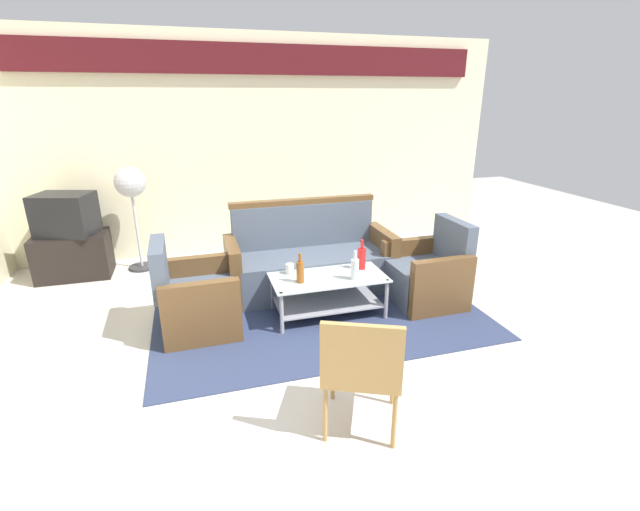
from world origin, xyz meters
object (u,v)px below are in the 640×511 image
object	(u,v)px
wicker_chair	(362,365)
bottle_brown	(300,271)
couch	(310,262)
armchair_left	(196,300)
pedestal_fan	(131,188)
armchair_right	(428,275)
bottle_clear	(355,269)
tv_stand	(74,256)
cup	(290,269)
coffee_table	(327,289)
television	(65,214)
bottle_red	(362,258)

from	to	relation	value
wicker_chair	bottle_brown	bearing A→B (deg)	114.56
couch	armchair_left	distance (m)	1.37
bottle_brown	pedestal_fan	distance (m)	2.53
armchair_right	bottle_clear	world-z (taller)	armchair_right
tv_stand	cup	bearing A→B (deg)	-36.07
armchair_left	bottle_clear	distance (m)	1.49
armchair_right	bottle_brown	distance (m)	1.40
coffee_table	bottle_brown	world-z (taller)	bottle_brown
tv_stand	armchair_right	bearing A→B (deg)	-26.10
bottle_brown	tv_stand	bearing A→B (deg)	140.84
cup	television	distance (m)	2.80
coffee_table	bottle_red	size ratio (longest dim) A/B	3.62
cup	pedestal_fan	world-z (taller)	pedestal_fan
television	wicker_chair	distance (m)	4.12
bottle_clear	cup	size ratio (longest dim) A/B	2.82
bottle_brown	wicker_chair	bearing A→B (deg)	-89.90
couch	television	bearing A→B (deg)	-23.86
coffee_table	cup	world-z (taller)	cup
bottle_clear	tv_stand	distance (m)	3.43
coffee_table	pedestal_fan	xyz separation A→B (m)	(-1.86, 1.84, 0.74)
coffee_table	bottle_red	distance (m)	0.46
couch	cup	bearing A→B (deg)	55.96
television	tv_stand	bearing A→B (deg)	90.00
armchair_left	coffee_table	distance (m)	1.24
couch	cup	size ratio (longest dim) A/B	18.01
bottle_red	bottle_brown	bearing A→B (deg)	-166.79
armchair_right	wicker_chair	world-z (taller)	armchair_right
tv_stand	pedestal_fan	world-z (taller)	pedestal_fan
coffee_table	bottle_red	bearing A→B (deg)	11.47
bottle_brown	bottle_clear	distance (m)	0.51
tv_stand	wicker_chair	world-z (taller)	wicker_chair
tv_stand	pedestal_fan	size ratio (longest dim) A/B	0.63
coffee_table	bottle_brown	bearing A→B (deg)	-164.54
bottle_clear	wicker_chair	bearing A→B (deg)	-109.10
wicker_chair	tv_stand	bearing A→B (deg)	148.52
armchair_right	pedestal_fan	xyz separation A→B (m)	(-2.94, 1.85, 0.73)
bottle_brown	tv_stand	distance (m)	2.98
armchair_right	bottle_red	xyz separation A→B (m)	(-0.71, 0.08, 0.24)
bottle_clear	pedestal_fan	world-z (taller)	pedestal_fan
bottle_brown	pedestal_fan	world-z (taller)	pedestal_fan
bottle_brown	bottle_clear	size ratio (longest dim) A/B	1.01
pedestal_fan	television	bearing A→B (deg)	-176.28
couch	bottle_clear	distance (m)	0.85
bottle_clear	cup	bearing A→B (deg)	151.10
cup	wicker_chair	bearing A→B (deg)	-88.40
armchair_left	armchair_right	bearing A→B (deg)	87.25
bottle_clear	television	xyz separation A→B (m)	(-2.81, 1.95, 0.24)
armchair_left	television	size ratio (longest dim) A/B	1.22
cup	armchair_right	bearing A→B (deg)	-6.39
armchair_left	bottle_brown	size ratio (longest dim) A/B	2.98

